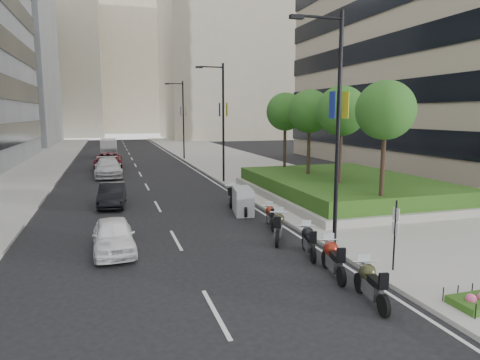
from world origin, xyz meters
name	(u,v)px	position (x,y,z in m)	size (l,w,h in m)	color
ground	(237,269)	(0.00, 0.00, 0.00)	(160.00, 160.00, 0.00)	black
sidewalk_right	(237,163)	(9.00, 30.00, 0.07)	(10.00, 100.00, 0.15)	#9E9B93
sidewalk_left	(20,171)	(-12.00, 30.00, 0.07)	(8.00, 100.00, 0.15)	#9E9B93
lane_edge	(188,166)	(3.70, 30.00, 0.01)	(0.12, 100.00, 0.01)	silver
lane_centre	(137,168)	(-1.50, 30.00, 0.01)	(0.12, 100.00, 0.01)	silver
building_cream_right	(229,56)	(22.00, 80.00, 18.00)	(28.00, 24.00, 36.00)	#B7AD93
building_cream_left	(44,64)	(-18.00, 100.00, 17.00)	(26.00, 24.00, 34.00)	#B7AD93
building_cream_centre	(127,67)	(2.00, 120.00, 19.00)	(30.00, 24.00, 38.00)	#B7AD93
planter	(343,193)	(10.00, 10.00, 0.35)	(10.00, 14.00, 0.40)	#9D9B92
hedge	(344,183)	(10.00, 10.00, 0.95)	(9.40, 13.40, 0.80)	#245117
tree_0	(385,111)	(8.50, 4.00, 5.42)	(2.80, 2.80, 6.30)	#332319
tree_1	(341,111)	(8.50, 8.00, 5.42)	(2.80, 2.80, 6.30)	#332319
tree_2	(310,112)	(8.50, 12.00, 5.42)	(2.80, 2.80, 6.30)	#332319
tree_3	(285,112)	(8.50, 16.00, 5.42)	(2.80, 2.80, 6.30)	#332319
lamp_post_0	(335,119)	(4.14, 1.00, 5.07)	(2.34, 0.45, 9.00)	black
lamp_post_1	(221,117)	(4.14, 18.00, 5.07)	(2.34, 0.45, 9.00)	black
lamp_post_2	(182,116)	(4.14, 36.00, 5.07)	(2.34, 0.45, 9.00)	black
parking_sign	(395,232)	(4.80, -2.00, 1.46)	(0.06, 0.32, 2.50)	black
motorcycle_0	(371,284)	(2.79, -3.70, 0.58)	(0.72, 2.15, 1.08)	black
motorcycle_1	(333,259)	(2.80, -1.57, 0.59)	(0.75, 2.20, 1.11)	black
motorcycle_2	(309,241)	(2.96, 0.54, 0.56)	(0.79, 2.08, 1.05)	black
motorcycle_3	(278,227)	(2.60, 2.66, 0.60)	(1.12, 2.11, 1.13)	black
motorcycle_4	(271,217)	(3.05, 4.72, 0.52)	(0.67, 1.94, 0.97)	black
motorcycle_5	(243,201)	(2.65, 7.79, 0.68)	(1.29, 2.38, 1.37)	black
motorcycle_6	(231,195)	(2.65, 10.05, 0.59)	(0.92, 2.14, 1.10)	black
car_a	(113,236)	(-4.02, 3.13, 0.65)	(1.53, 3.80, 1.29)	white
car_b	(112,195)	(-3.98, 11.88, 0.66)	(1.39, 3.99, 1.31)	black
car_c	(108,167)	(-4.19, 24.25, 0.79)	(2.21, 5.45, 1.58)	silver
car_d	(108,161)	(-4.17, 30.12, 0.77)	(2.57, 5.58, 1.55)	maroon
delivery_van	(109,148)	(-4.09, 43.09, 1.00)	(1.94, 5.09, 2.14)	silver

